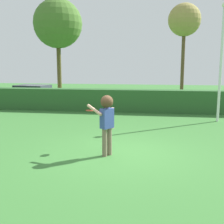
{
  "coord_description": "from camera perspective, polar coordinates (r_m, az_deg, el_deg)",
  "views": [
    {
      "loc": [
        0.98,
        -8.33,
        2.69
      ],
      "look_at": [
        -0.39,
        0.72,
        1.15
      ],
      "focal_mm": 45.76,
      "sensor_mm": 36.0,
      "label": 1
    }
  ],
  "objects": [
    {
      "name": "hedge_row",
      "position": [
        16.32,
        5.07,
        2.27
      ],
      "size": [
        27.97,
        0.9,
        1.26
      ],
      "primitive_type": "cube",
      "color": "#2B592A",
      "rests_on": "ground"
    },
    {
      "name": "ground_plane",
      "position": [
        8.81,
        1.81,
        -8.23
      ],
      "size": [
        60.0,
        60.0,
        0.0
      ],
      "primitive_type": "plane",
      "color": "#387232"
    },
    {
      "name": "bare_elm_tree",
      "position": [
        21.71,
        14.26,
        17.22
      ],
      "size": [
        2.3,
        2.3,
        6.92
      ],
      "color": "brown",
      "rests_on": "ground"
    },
    {
      "name": "person",
      "position": [
        8.31,
        -1.07,
        -0.94
      ],
      "size": [
        0.84,
        0.47,
        1.8
      ],
      "color": "#786151",
      "rests_on": "ground"
    },
    {
      "name": "maple_tree",
      "position": [
        21.79,
        -10.77,
        16.88
      ],
      "size": [
        3.5,
        3.5,
        7.32
      ],
      "color": "#4F4620",
      "rests_on": "ground"
    },
    {
      "name": "lamppost",
      "position": [
        14.24,
        21.01,
        10.26
      ],
      "size": [
        0.24,
        0.24,
        5.42
      ],
      "color": "silver",
      "rests_on": "ground"
    },
    {
      "name": "parked_car_white",
      "position": [
        20.79,
        -15.54,
        3.67
      ],
      "size": [
        4.41,
        2.32,
        1.25
      ],
      "color": "white",
      "rests_on": "ground"
    },
    {
      "name": "frisbee",
      "position": [
        9.01,
        -4.5,
        0.27
      ],
      "size": [
        0.23,
        0.23,
        0.09
      ],
      "color": "red"
    }
  ]
}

